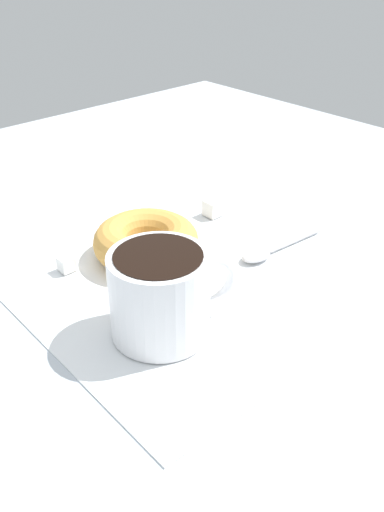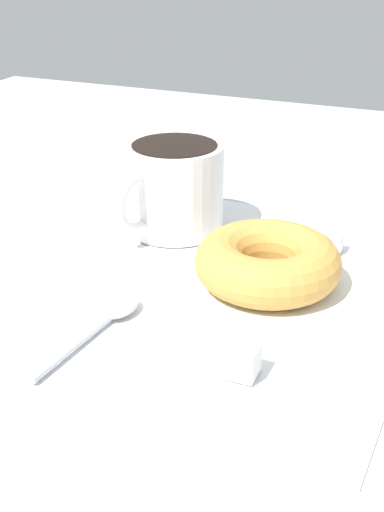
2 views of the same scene
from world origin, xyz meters
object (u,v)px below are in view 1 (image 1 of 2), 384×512
object	(u,v)px
coffee_cup	(161,293)
donut	(146,241)
spoon	(266,252)
sugar_cube_extra	(213,208)
sugar_cube	(66,264)

from	to	relation	value
coffee_cup	donut	world-z (taller)	coffee_cup
spoon	sugar_cube_extra	bearing A→B (deg)	77.15
coffee_cup	sugar_cube_extra	xyz separation A→B (cm)	(19.68, 13.55, -3.19)
sugar_cube	sugar_cube_extra	distance (cm)	20.59
donut	coffee_cup	bearing A→B (deg)	-122.51
donut	sugar_cube	world-z (taller)	donut
spoon	sugar_cube_extra	distance (cm)	11.32
donut	sugar_cube	bearing A→B (deg)	156.63
coffee_cup	sugar_cube	bearing A→B (deg)	93.38
sugar_cube	sugar_cube_extra	world-z (taller)	sugar_cube_extra
donut	spoon	size ratio (longest dim) A/B	0.96
donut	spoon	bearing A→B (deg)	-41.31
donut	sugar_cube	size ratio (longest dim) A/B	7.56
coffee_cup	sugar_cube_extra	distance (cm)	24.11
spoon	sugar_cube_extra	size ratio (longest dim) A/B	6.07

